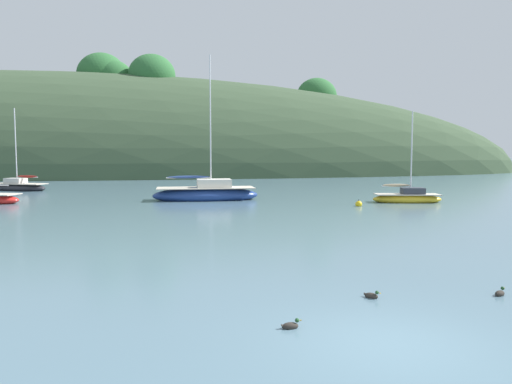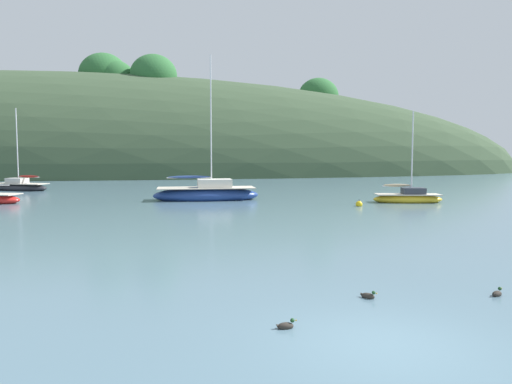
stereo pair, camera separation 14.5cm
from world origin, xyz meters
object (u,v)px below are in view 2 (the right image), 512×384
at_px(sailboat_grey_yawl, 21,187).
at_px(sailboat_white_near, 408,198).
at_px(duck_lone_right, 497,294).
at_px(duck_straggler, 286,326).
at_px(sailboat_orange_cutter, 207,194).
at_px(duck_lone_left, 368,296).
at_px(mooring_buoy_channel, 359,204).

relative_size(sailboat_grey_yawl, sailboat_white_near, 1.17).
height_order(sailboat_white_near, duck_lone_right, sailboat_white_near).
bearing_deg(duck_straggler, sailboat_grey_yawl, 114.63).
xyz_separation_m(sailboat_orange_cutter, sailboat_white_near, (13.77, -3.43, -0.13)).
bearing_deg(duck_lone_left, sailboat_grey_yawl, 118.75).
height_order(sailboat_grey_yawl, duck_straggler, sailboat_grey_yawl).
bearing_deg(duck_lone_left, sailboat_white_near, 64.02).
height_order(sailboat_grey_yawl, sailboat_orange_cutter, sailboat_orange_cutter).
bearing_deg(sailboat_grey_yawl, sailboat_white_near, -25.30).
bearing_deg(duck_straggler, sailboat_orange_cutter, 91.90).
relative_size(mooring_buoy_channel, duck_straggler, 1.27).
xyz_separation_m(sailboat_grey_yawl, duck_lone_right, (22.86, -35.98, -0.29)).
relative_size(sailboat_grey_yawl, mooring_buoy_channel, 13.88).
height_order(sailboat_orange_cutter, duck_lone_left, sailboat_orange_cutter).
bearing_deg(duck_lone_left, mooring_buoy_channel, 72.07).
height_order(sailboat_white_near, mooring_buoy_channel, sailboat_white_near).
bearing_deg(sailboat_white_near, duck_lone_left, -115.98).
xyz_separation_m(sailboat_grey_yawl, sailboat_white_near, (30.12, -14.24, -0.02)).
distance_m(duck_lone_right, duck_straggler, 5.85).
bearing_deg(sailboat_white_near, mooring_buoy_channel, -155.39).
distance_m(sailboat_grey_yawl, sailboat_orange_cutter, 19.61).
distance_m(mooring_buoy_channel, duck_lone_right, 20.09).
distance_m(sailboat_orange_cutter, duck_straggler, 26.82).
bearing_deg(duck_straggler, duck_lone_left, 37.58).
distance_m(duck_lone_left, duck_straggler, 3.00).
bearing_deg(sailboat_orange_cutter, mooring_buoy_channel, -28.97).
relative_size(mooring_buoy_channel, duck_lone_right, 1.36).
distance_m(mooring_buoy_channel, duck_straggler, 23.18).
bearing_deg(duck_straggler, duck_lone_right, 16.12).
distance_m(sailboat_grey_yawl, duck_lone_left, 40.81).
distance_m(sailboat_orange_cutter, mooring_buoy_channel, 11.00).
height_order(mooring_buoy_channel, duck_lone_left, mooring_buoy_channel).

